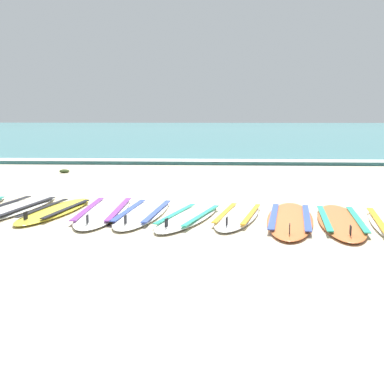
% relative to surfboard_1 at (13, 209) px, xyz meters
% --- Properties ---
extents(ground_plane, '(80.00, 80.00, 0.00)m').
position_rel_surfboard_1_xyz_m(ground_plane, '(2.77, -0.04, -0.04)').
color(ground_plane, beige).
extents(sea, '(80.00, 60.00, 0.10)m').
position_rel_surfboard_1_xyz_m(sea, '(2.77, 36.81, 0.01)').
color(sea, teal).
rests_on(sea, ground).
extents(wave_foam_strip, '(80.00, 0.78, 0.11)m').
position_rel_surfboard_1_xyz_m(wave_foam_strip, '(2.77, 7.20, 0.02)').
color(wave_foam_strip, white).
rests_on(wave_foam_strip, ground).
extents(surfboard_1, '(0.98, 2.54, 0.18)m').
position_rel_surfboard_1_xyz_m(surfboard_1, '(0.00, 0.00, 0.00)').
color(surfboard_1, silver).
rests_on(surfboard_1, ground).
extents(surfboard_2, '(0.85, 2.16, 0.18)m').
position_rel_surfboard_1_xyz_m(surfboard_2, '(0.69, -0.10, 0.00)').
color(surfboard_2, yellow).
rests_on(surfboard_2, ground).
extents(surfboard_3, '(0.67, 2.54, 0.18)m').
position_rel_surfboard_1_xyz_m(surfboard_3, '(1.42, -0.09, -0.00)').
color(surfboard_3, silver).
rests_on(surfboard_3, ground).
extents(surfboard_4, '(0.81, 2.37, 0.18)m').
position_rel_surfboard_1_xyz_m(surfboard_4, '(2.02, -0.19, 0.00)').
color(surfboard_4, silver).
rests_on(surfboard_4, ground).
extents(surfboard_5, '(1.10, 2.17, 0.18)m').
position_rel_surfboard_1_xyz_m(surfboard_5, '(2.70, -0.45, 0.00)').
color(surfboard_5, silver).
rests_on(surfboard_5, ground).
extents(surfboard_6, '(0.95, 2.12, 0.18)m').
position_rel_surfboard_1_xyz_m(surfboard_6, '(3.39, -0.34, 0.00)').
color(surfboard_6, white).
rests_on(surfboard_6, ground).
extents(surfboard_7, '(0.99, 2.53, 0.18)m').
position_rel_surfboard_1_xyz_m(surfboard_7, '(4.09, -0.52, 0.00)').
color(surfboard_7, orange).
rests_on(surfboard_7, ground).
extents(surfboard_8, '(0.88, 2.41, 0.18)m').
position_rel_surfboard_1_xyz_m(surfboard_8, '(4.75, -0.61, 0.00)').
color(surfboard_8, orange).
rests_on(surfboard_8, ground).
extents(seaweed_clump_near_shoreline, '(0.26, 0.20, 0.09)m').
position_rel_surfboard_1_xyz_m(seaweed_clump_near_shoreline, '(-0.70, 4.82, 0.01)').
color(seaweed_clump_near_shoreline, '#384723').
rests_on(seaweed_clump_near_shoreline, ground).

